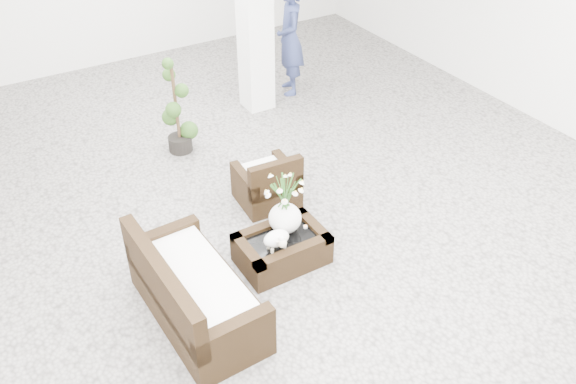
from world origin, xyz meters
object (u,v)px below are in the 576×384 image
coffee_table (282,250)px  topiary (176,106)px  loveseat (196,284)px  armchair (266,177)px

coffee_table → topiary: (-0.04, 2.60, 0.50)m
topiary → loveseat: bearing=-109.5°
topiary → coffee_table: bearing=-89.0°
coffee_table → loveseat: (-1.06, -0.26, 0.26)m
armchair → loveseat: (-1.44, -1.27, 0.07)m
armchair → topiary: (-0.43, 1.59, 0.31)m
armchair → coffee_table: bearing=72.9°
coffee_table → loveseat: 1.12m
armchair → topiary: size_ratio=0.53×
coffee_table → loveseat: loveseat is taller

